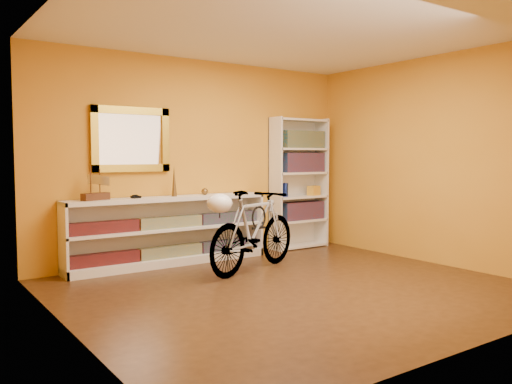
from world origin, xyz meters
TOP-DOWN VIEW (x-y plane):
  - floor at (0.00, 0.00)m, footprint 4.50×4.00m
  - ceiling at (0.00, 0.00)m, footprint 4.50×4.00m
  - back_wall at (0.00, 2.00)m, footprint 4.50×0.01m
  - left_wall at (-2.25, 0.00)m, footprint 0.01×4.00m
  - right_wall at (2.25, 0.00)m, footprint 0.01×4.00m
  - gilt_mirror at (-0.95, 1.97)m, footprint 0.98×0.06m
  - wall_socket at (0.90, 1.99)m, footprint 0.09×0.02m
  - console_unit at (-0.53, 1.81)m, footprint 2.60×0.35m
  - cd_row_lower at (-0.53, 1.79)m, footprint 2.50×0.13m
  - cd_row_upper at (-0.53, 1.79)m, footprint 2.50×0.13m
  - model_ship at (-1.44, 1.81)m, footprint 0.35×0.23m
  - toy_car at (-0.96, 1.81)m, footprint 0.00×0.01m
  - bronze_ornament at (-0.46, 1.81)m, footprint 0.07×0.07m
  - decorative_orb at (-0.03, 1.81)m, footprint 0.09×0.09m
  - bookcase at (1.56, 1.84)m, footprint 0.90×0.30m
  - book_row_a at (1.61, 1.84)m, footprint 0.70×0.22m
  - book_row_b at (1.61, 1.84)m, footprint 0.70×0.22m
  - book_row_c at (1.61, 1.84)m, footprint 0.70×0.22m
  - travel_mug at (1.29, 1.82)m, footprint 0.09×0.09m
  - red_tin at (1.36, 1.87)m, footprint 0.17×0.17m
  - yellow_bag at (1.81, 1.80)m, footprint 0.21×0.16m
  - bicycle at (0.13, 0.93)m, footprint 0.94×1.68m
  - helmet at (-0.46, 0.72)m, footprint 0.28×0.26m
  - u_lock at (0.22, 0.96)m, footprint 0.20×0.02m

SIDE VIEW (x-z plane):
  - floor at x=0.00m, z-range -0.01..0.00m
  - cd_row_lower at x=-0.53m, z-range 0.10..0.24m
  - wall_socket at x=0.90m, z-range 0.21..0.29m
  - console_unit at x=-0.53m, z-range 0.00..0.85m
  - bicycle at x=0.13m, z-range 0.00..0.96m
  - cd_row_upper at x=-0.53m, z-range 0.47..0.60m
  - book_row_a at x=1.61m, z-range 0.42..0.68m
  - u_lock at x=0.22m, z-range 0.52..0.73m
  - yellow_bag at x=1.81m, z-range 0.77..0.91m
  - helmet at x=-0.46m, z-range 0.74..0.95m
  - toy_car at x=-0.96m, z-range 0.85..0.85m
  - travel_mug at x=1.29m, z-range 0.77..0.96m
  - decorative_orb at x=-0.03m, z-range 0.85..0.94m
  - bookcase at x=1.56m, z-range 0.00..1.90m
  - bronze_ornament at x=-0.46m, z-range 0.85..1.23m
  - model_ship at x=-1.44m, z-range 0.85..1.24m
  - book_row_b at x=1.61m, z-range 1.11..1.40m
  - back_wall at x=0.00m, z-range 0.00..2.60m
  - left_wall at x=-2.25m, z-range 0.00..2.60m
  - right_wall at x=2.25m, z-range 0.00..2.60m
  - gilt_mirror at x=-0.95m, z-range 1.16..1.94m
  - red_tin at x=1.36m, z-range 1.46..1.65m
  - book_row_c at x=1.61m, z-range 1.46..1.71m
  - ceiling at x=0.00m, z-range 2.60..2.61m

